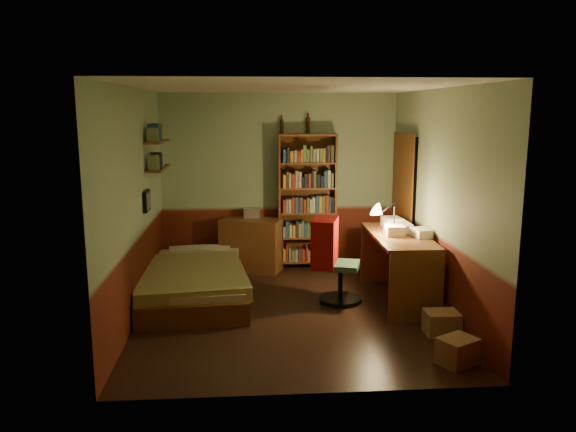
{
  "coord_description": "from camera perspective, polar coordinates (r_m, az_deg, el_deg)",
  "views": [
    {
      "loc": [
        -0.5,
        -6.34,
        2.36
      ],
      "look_at": [
        0.0,
        0.25,
        1.1
      ],
      "focal_mm": 35.0,
      "sensor_mm": 36.0,
      "label": 1
    }
  ],
  "objects": [
    {
      "name": "paper_stack",
      "position": [
        6.99,
        13.41,
        -1.66
      ],
      "size": [
        0.23,
        0.28,
        0.1
      ],
      "primitive_type": "cube",
      "rotation": [
        0.0,
        0.0,
        0.16
      ],
      "color": "silver",
      "rests_on": "desk"
    },
    {
      "name": "cardboard_box_b",
      "position": [
        6.29,
        15.34,
        -10.42
      ],
      "size": [
        0.35,
        0.29,
        0.25
      ],
      "primitive_type": "cube",
      "rotation": [
        0.0,
        0.0,
        -0.01
      ],
      "color": "olive",
      "rests_on": "ground"
    },
    {
      "name": "wall_left",
      "position": [
        6.55,
        -15.37,
        1.09
      ],
      "size": [
        0.02,
        4.0,
        2.6
      ],
      "primitive_type": "cube",
      "color": "gray",
      "rests_on": "ground"
    },
    {
      "name": "office_chair",
      "position": [
        6.97,
        5.37,
        -5.18
      ],
      "size": [
        0.54,
        0.5,
        0.9
      ],
      "primitive_type": "cube",
      "rotation": [
        0.0,
        0.0,
        -0.28
      ],
      "color": "#2E553C",
      "rests_on": "ground"
    },
    {
      "name": "doorway",
      "position": [
        8.07,
        11.69,
        0.86
      ],
      "size": [
        0.06,
        0.9,
        2.0
      ],
      "primitive_type": "cube",
      "color": "black",
      "rests_on": "ground"
    },
    {
      "name": "floor",
      "position": [
        6.79,
        0.16,
        -9.64
      ],
      "size": [
        3.5,
        4.0,
        0.02
      ],
      "primitive_type": "cube",
      "color": "black",
      "rests_on": "ground"
    },
    {
      "name": "wall_right",
      "position": [
        6.81,
        15.09,
        1.47
      ],
      "size": [
        0.02,
        4.0,
        2.6
      ],
      "primitive_type": "cube",
      "color": "gray",
      "rests_on": "ground"
    },
    {
      "name": "cardboard_box_a",
      "position": [
        5.64,
        16.84,
        -13.0
      ],
      "size": [
        0.43,
        0.4,
        0.26
      ],
      "primitive_type": "cube",
      "rotation": [
        0.0,
        0.0,
        0.51
      ],
      "color": "olive",
      "rests_on": "ground"
    },
    {
      "name": "bed",
      "position": [
        7.32,
        -9.62,
        -5.36
      ],
      "size": [
        1.41,
        2.4,
        0.69
      ],
      "primitive_type": "cube",
      "rotation": [
        0.0,
        0.0,
        0.08
      ],
      "color": "olive",
      "rests_on": "ground"
    },
    {
      "name": "red_jacket",
      "position": [
        6.6,
        5.25,
        0.58
      ],
      "size": [
        0.46,
        0.57,
        0.6
      ],
      "primitive_type": "cube",
      "rotation": [
        0.0,
        0.0,
        -0.43
      ],
      "color": "#9B0D0B",
      "rests_on": "office_chair"
    },
    {
      "name": "bookshelf",
      "position": [
        8.35,
        1.99,
        1.44
      ],
      "size": [
        0.88,
        0.32,
        2.01
      ],
      "primitive_type": "cube",
      "rotation": [
        0.0,
        0.0,
        -0.06
      ],
      "color": "#5A3319",
      "rests_on": "ground"
    },
    {
      "name": "framed_picture",
      "position": [
        7.13,
        -14.13,
        1.51
      ],
      "size": [
        0.04,
        0.32,
        0.26
      ],
      "primitive_type": "cube",
      "color": "black",
      "rests_on": "wall_left"
    },
    {
      "name": "desk",
      "position": [
        7.16,
        11.11,
        -5.14
      ],
      "size": [
        0.67,
        1.57,
        0.84
      ],
      "primitive_type": "cube",
      "rotation": [
        0.0,
        0.0,
        -0.01
      ],
      "color": "#5A3319",
      "rests_on": "ground"
    },
    {
      "name": "wall_front",
      "position": [
        4.49,
        2.19,
        -2.87
      ],
      "size": [
        3.5,
        0.02,
        2.6
      ],
      "primitive_type": "cube",
      "color": "gray",
      "rests_on": "ground"
    },
    {
      "name": "bottle_left",
      "position": [
        8.32,
        -0.64,
        9.08
      ],
      "size": [
        0.07,
        0.07,
        0.21
      ],
      "primitive_type": "cylinder",
      "rotation": [
        0.0,
        0.0,
        -0.24
      ],
      "color": "black",
      "rests_on": "bookshelf"
    },
    {
      "name": "dresser",
      "position": [
        8.34,
        -3.75,
        -2.91
      ],
      "size": [
        0.97,
        0.71,
        0.78
      ],
      "primitive_type": "cube",
      "rotation": [
        0.0,
        0.0,
        -0.35
      ],
      "color": "#5A3319",
      "rests_on": "ground"
    },
    {
      "name": "bottle_right",
      "position": [
        8.35,
        2.04,
        9.19
      ],
      "size": [
        0.08,
        0.08,
        0.24
      ],
      "primitive_type": "cylinder",
      "rotation": [
        0.0,
        0.0,
        0.33
      ],
      "color": "black",
      "rests_on": "bookshelf"
    },
    {
      "name": "ceiling",
      "position": [
        6.37,
        0.17,
        13.04
      ],
      "size": [
        3.5,
        4.0,
        0.02
      ],
      "primitive_type": "cube",
      "color": "silver",
      "rests_on": "wall_back"
    },
    {
      "name": "desk_lamp",
      "position": [
        7.03,
        10.76,
        0.42
      ],
      "size": [
        0.18,
        0.18,
        0.56
      ],
      "primitive_type": "cone",
      "rotation": [
        0.0,
        0.0,
        -0.08
      ],
      "color": "black",
      "rests_on": "desk"
    },
    {
      "name": "wall_shelf_lower",
      "position": [
        7.57,
        -13.03,
        4.75
      ],
      "size": [
        0.2,
        0.9,
        0.03
      ],
      "primitive_type": "cube",
      "color": "#5A3319",
      "rests_on": "wall_left"
    },
    {
      "name": "mini_stereo",
      "position": [
        8.37,
        -3.71,
        0.3
      ],
      "size": [
        0.24,
        0.19,
        0.13
      ],
      "primitive_type": "cube",
      "rotation": [
        0.0,
        0.0,
        0.0
      ],
      "color": "#B2B2B7",
      "rests_on": "dresser"
    },
    {
      "name": "wall_back",
      "position": [
        8.43,
        -0.91,
        3.56
      ],
      "size": [
        3.5,
        0.02,
        2.6
      ],
      "primitive_type": "cube",
      "color": "gray",
      "rests_on": "ground"
    },
    {
      "name": "door_trim",
      "position": [
        8.06,
        11.45,
        0.86
      ],
      "size": [
        0.02,
        0.98,
        2.08
      ],
      "primitive_type": "cube",
      "color": "#4B270D",
      "rests_on": "ground"
    },
    {
      "name": "wall_shelf_upper",
      "position": [
        7.54,
        -13.14,
        7.39
      ],
      "size": [
        0.2,
        0.9,
        0.03
      ],
      "primitive_type": "cube",
      "color": "#5A3319",
      "rests_on": "wall_left"
    }
  ]
}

